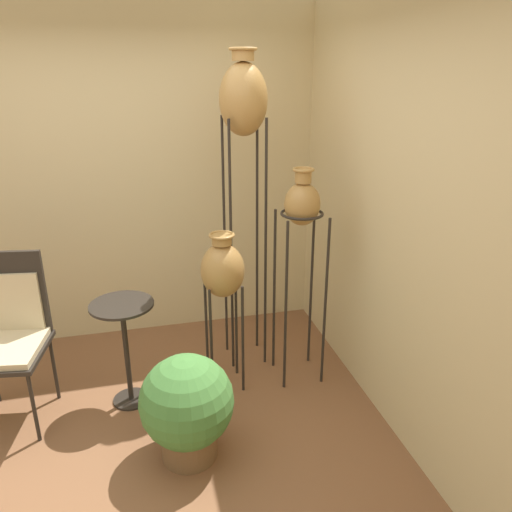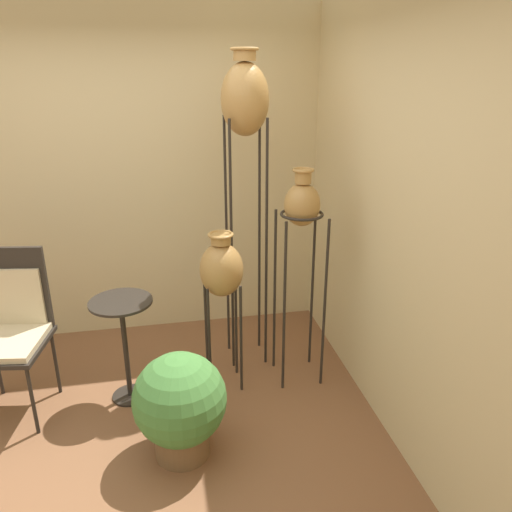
{
  "view_description": "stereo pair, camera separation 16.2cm",
  "coord_description": "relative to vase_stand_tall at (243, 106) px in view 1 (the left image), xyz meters",
  "views": [
    {
      "loc": [
        0.15,
        -2.46,
        2.22
      ],
      "look_at": [
        0.95,
        0.75,
        0.95
      ],
      "focal_mm": 35.0,
      "sensor_mm": 36.0,
      "label": 1
    },
    {
      "loc": [
        0.3,
        -2.5,
        2.22
      ],
      "look_at": [
        0.95,
        0.75,
        0.95
      ],
      "focal_mm": 35.0,
      "sensor_mm": 36.0,
      "label": 2
    }
  ],
  "objects": [
    {
      "name": "wall_back",
      "position": [
        -0.92,
        0.7,
        -0.61
      ],
      "size": [
        7.29,
        0.06,
        2.7
      ],
      "color": "beige",
      "rests_on": "ground_plane"
    },
    {
      "name": "side_table",
      "position": [
        -0.92,
        -0.37,
        -1.42
      ],
      "size": [
        0.42,
        0.42,
        0.76
      ],
      "color": "#28231E",
      "rests_on": "ground_plane"
    },
    {
      "name": "wall_right",
      "position": [
        0.76,
        -0.98,
        -0.61
      ],
      "size": [
        0.06,
        7.29,
        2.7
      ],
      "color": "beige",
      "rests_on": "ground_plane"
    },
    {
      "name": "chair",
      "position": [
        -1.64,
        -0.31,
        -1.33
      ],
      "size": [
        0.56,
        0.58,
        1.12
      ],
      "rotation": [
        0.0,
        0.0,
        -0.16
      ],
      "color": "#28231E",
      "rests_on": "ground_plane"
    },
    {
      "name": "potted_plant",
      "position": [
        -0.58,
        -1.01,
        -1.6
      ],
      "size": [
        0.56,
        0.56,
        0.67
      ],
      "color": "brown",
      "rests_on": "ground_plane"
    },
    {
      "name": "vase_stand_tall",
      "position": [
        0.0,
        0.0,
        0.0
      ],
      "size": [
        0.33,
        0.33,
        2.33
      ],
      "color": "#28231E",
      "rests_on": "ground_plane"
    },
    {
      "name": "vase_stand_medium",
      "position": [
        0.33,
        -0.34,
        -0.67
      ],
      "size": [
        0.31,
        0.31,
        1.59
      ],
      "color": "#28231E",
      "rests_on": "ground_plane"
    },
    {
      "name": "vase_stand_short",
      "position": [
        -0.23,
        -0.34,
        -1.06
      ],
      "size": [
        0.3,
        0.3,
        1.18
      ],
      "color": "#28231E",
      "rests_on": "ground_plane"
    },
    {
      "name": "ground_plane",
      "position": [
        -0.92,
        -0.98,
        -1.96
      ],
      "size": [
        14.0,
        14.0,
        0.0
      ],
      "primitive_type": "plane",
      "color": "brown"
    }
  ]
}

